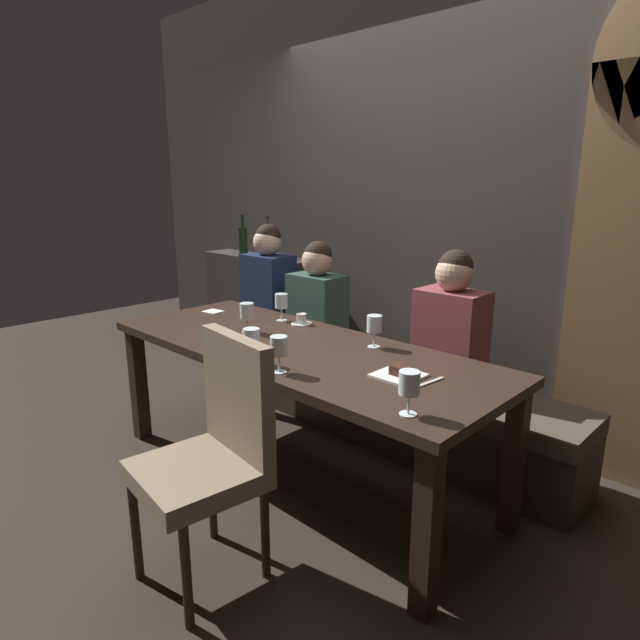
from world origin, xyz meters
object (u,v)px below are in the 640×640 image
object	(u,v)px
wine_bottle_pale_label	(268,242)
dessert_plate	(399,373)
diner_far_end	(451,323)
fork_on_table	(430,382)
diner_bearded	(317,299)
wine_glass_near_left	(281,302)
wine_glass_near_right	(247,312)
chair_near_side	(214,445)
banquette_bench	(378,400)
dining_table	(296,361)
wine_glass_far_right	(409,384)
diner_redhead	(268,283)
wine_bottle_dark_red	(243,239)
wine_glass_far_left	(252,339)
espresso_cup	(301,320)
wine_glass_end_left	(374,325)
wine_glass_center_back	(279,347)

from	to	relation	value
wine_bottle_pale_label	dessert_plate	xyz separation A→B (m)	(2.07, -1.06, -0.32)
diner_far_end	fork_on_table	world-z (taller)	diner_far_end
diner_bearded	diner_far_end	xyz separation A→B (m)	(0.98, 0.03, 0.01)
wine_glass_near_left	wine_glass_near_right	bearing A→B (deg)	-80.52
chair_near_side	diner_bearded	size ratio (longest dim) A/B	1.35
diner_far_end	banquette_bench	bearing A→B (deg)	-177.54
dining_table	banquette_bench	size ratio (longest dim) A/B	0.88
wine_glass_far_right	wine_glass_near_left	distance (m)	1.44
diner_redhead	dessert_plate	xyz separation A→B (m)	(1.68, -0.72, -0.08)
banquette_bench	fork_on_table	size ratio (longest dim) A/B	14.71
chair_near_side	fork_on_table	world-z (taller)	chair_near_side
banquette_bench	wine_bottle_dark_red	distance (m)	1.96
wine_glass_far_left	dessert_plate	xyz separation A→B (m)	(0.59, 0.32, -0.10)
wine_bottle_pale_label	fork_on_table	xyz separation A→B (m)	(2.20, -1.03, -0.33)
dining_table	espresso_cup	world-z (taller)	espresso_cup
dessert_plate	wine_glass_near_left	bearing A→B (deg)	164.71
dining_table	wine_bottle_dark_red	size ratio (longest dim) A/B	6.75
wine_glass_near_right	wine_glass_near_left	distance (m)	0.30
chair_near_side	wine_glass_near_left	xyz separation A→B (m)	(-0.71, 1.00, 0.29)
chair_near_side	wine_glass_far_left	bearing A→B (deg)	121.33
wine_glass_far_right	espresso_cup	world-z (taller)	wine_glass_far_right
wine_glass_near_left	wine_glass_end_left	bearing A→B (deg)	-2.68
wine_glass_end_left	wine_bottle_pale_label	bearing A→B (deg)	155.18
dining_table	chair_near_side	distance (m)	0.78
diner_redhead	wine_glass_end_left	size ratio (longest dim) A/B	4.92
wine_glass_far_left	espresso_cup	size ratio (longest dim) A/B	1.37
dessert_plate	chair_near_side	bearing A→B (deg)	-116.43
chair_near_side	espresso_cup	world-z (taller)	chair_near_side
diner_bearded	wine_bottle_pale_label	distance (m)	1.01
wine_glass_end_left	fork_on_table	size ratio (longest dim) A/B	0.96
wine_glass_far_right	wine_glass_far_left	xyz separation A→B (m)	(-0.84, -0.03, -0.00)
dining_table	banquette_bench	xyz separation A→B (m)	(0.00, 0.70, -0.42)
wine_glass_near_right	wine_glass_near_left	size ratio (longest dim) A/B	1.00
wine_bottle_pale_label	wine_glass_far_left	xyz separation A→B (m)	(1.48, -1.38, -0.22)
dining_table	wine_glass_end_left	world-z (taller)	wine_glass_end_left
dining_table	diner_redhead	xyz separation A→B (m)	(-1.03, 0.71, 0.18)
wine_glass_center_back	wine_glass_near_left	bearing A→B (deg)	137.10
wine_glass_near_right	fork_on_table	size ratio (longest dim) A/B	0.96
wine_bottle_pale_label	wine_glass_center_back	xyz separation A→B (m)	(1.66, -1.38, -0.21)
diner_far_end	wine_glass_near_right	bearing A→B (deg)	-138.55
wine_bottle_dark_red	wine_bottle_pale_label	size ratio (longest dim) A/B	1.00
wine_bottle_pale_label	wine_glass_end_left	world-z (taller)	wine_bottle_pale_label
espresso_cup	wine_glass_near_right	bearing A→B (deg)	-106.37
wine_glass_center_back	fork_on_table	xyz separation A→B (m)	(0.55, 0.35, -0.11)
diner_bearded	wine_bottle_dark_red	distance (m)	1.30
diner_redhead	banquette_bench	bearing A→B (deg)	-0.47
diner_redhead	diner_far_end	bearing A→B (deg)	0.44
dining_table	wine_glass_center_back	bearing A→B (deg)	-54.01
espresso_cup	dessert_plate	distance (m)	0.98
wine_bottle_dark_red	wine_bottle_pale_label	bearing A→B (deg)	0.59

